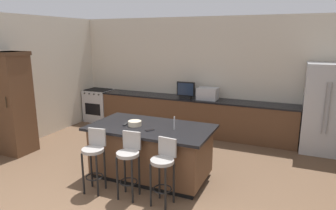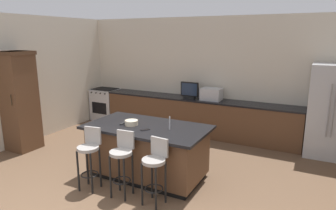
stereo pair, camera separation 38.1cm
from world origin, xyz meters
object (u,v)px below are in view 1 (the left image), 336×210
object	(u,v)px
microwave	(208,94)
bar_stool_left	(94,155)
cabinet_tower	(14,102)
tv_monitor	(186,91)
bar_stool_right	(163,166)
fruit_bowl	(135,123)
bar_stool_center	(129,159)
tv_remote	(126,124)
cell_phone	(150,130)
range_oven	(99,105)
kitchen_island	(151,151)
refrigerator	(325,109)

from	to	relation	value
microwave	bar_stool_left	size ratio (longest dim) A/B	0.48
cabinet_tower	tv_monitor	size ratio (longest dim) A/B	4.61
tv_monitor	bar_stool_right	xyz separation A→B (m)	(0.85, -3.21, -0.50)
fruit_bowl	bar_stool_center	bearing A→B (deg)	-68.15
bar_stool_left	tv_remote	size ratio (longest dim) A/B	5.91
cell_phone	range_oven	bearing A→B (deg)	169.82
bar_stool_center	fruit_bowl	size ratio (longest dim) A/B	4.49
cabinet_tower	tv_monitor	bearing A→B (deg)	43.14
tv_monitor	tv_remote	size ratio (longest dim) A/B	2.70
bar_stool_center	bar_stool_right	xyz separation A→B (m)	(0.56, 0.02, -0.02)
kitchen_island	bar_stool_left	distance (m)	1.00
tv_monitor	bar_stool_left	bearing A→B (deg)	-95.23
range_oven	tv_monitor	xyz separation A→B (m)	(2.68, -0.05, 0.63)
refrigerator	range_oven	xyz separation A→B (m)	(-5.77, 0.07, -0.48)
cabinet_tower	microwave	world-z (taller)	cabinet_tower
bar_stool_left	cell_phone	bearing A→B (deg)	33.73
bar_stool_right	tv_remote	distance (m)	1.22
bar_stool_right	refrigerator	bearing A→B (deg)	60.77
cell_phone	kitchen_island	bearing A→B (deg)	144.91
cell_phone	tv_remote	size ratio (longest dim) A/B	0.88
cabinet_tower	bar_stool_left	distance (m)	2.64
range_oven	kitchen_island	bearing A→B (deg)	-40.71
refrigerator	microwave	size ratio (longest dim) A/B	3.93
refrigerator	tv_monitor	xyz separation A→B (m)	(-3.09, 0.02, 0.15)
microwave	kitchen_island	bearing A→B (deg)	-95.83
microwave	cabinet_tower	bearing A→B (deg)	-141.38
kitchen_island	range_oven	world-z (taller)	range_oven
fruit_bowl	tv_remote	distance (m)	0.18
cell_phone	tv_remote	xyz separation A→B (m)	(-0.53, 0.12, 0.01)
refrigerator	cabinet_tower	xyz separation A→B (m)	(-5.89, -2.60, 0.16)
range_oven	cabinet_tower	size ratio (longest dim) A/B	0.44
bar_stool_left	bar_stool_right	xyz separation A→B (m)	(1.15, 0.09, -0.01)
kitchen_island	tv_monitor	world-z (taller)	tv_monitor
microwave	tv_monitor	world-z (taller)	tv_monitor
refrigerator	tv_monitor	size ratio (longest dim) A/B	4.10
refrigerator	bar_stool_left	bearing A→B (deg)	-135.95
tv_monitor	cabinet_tower	bearing A→B (deg)	-136.86
tv_monitor	bar_stool_center	distance (m)	3.28
tv_remote	bar_stool_left	bearing A→B (deg)	-108.99
bar_stool_center	bar_stool_right	bearing A→B (deg)	-2.00
bar_stool_right	cell_phone	size ratio (longest dim) A/B	6.58
tv_monitor	bar_stool_left	size ratio (longest dim) A/B	0.46
microwave	bar_stool_center	world-z (taller)	microwave
range_oven	fruit_bowl	size ratio (longest dim) A/B	4.11
cabinet_tower	bar_stool_left	world-z (taller)	cabinet_tower
refrigerator	range_oven	world-z (taller)	refrigerator
range_oven	tv_monitor	bearing A→B (deg)	-1.08
cell_phone	microwave	bearing A→B (deg)	118.26
bar_stool_left	tv_remote	world-z (taller)	bar_stool_left
kitchen_island	cabinet_tower	xyz separation A→B (m)	(-3.09, -0.12, 0.63)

